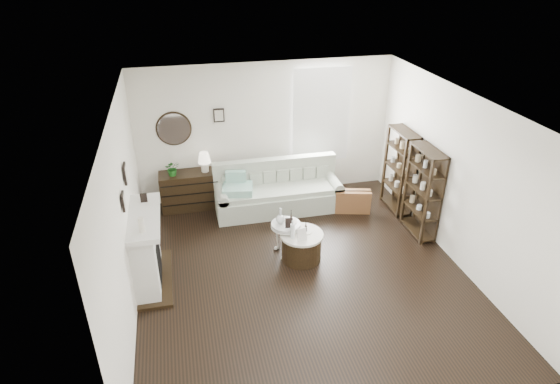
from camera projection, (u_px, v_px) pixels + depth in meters
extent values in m
plane|color=black|center=(301.00, 271.00, 7.41)|extent=(5.50, 5.50, 0.00)
plane|color=white|center=(306.00, 106.00, 6.14)|extent=(5.50, 5.50, 0.00)
plane|color=white|center=(266.00, 131.00, 9.14)|extent=(5.00, 0.00, 5.00)
plane|color=white|center=(381.00, 331.00, 4.41)|extent=(5.00, 0.00, 5.00)
plane|color=white|center=(124.00, 216.00, 6.28)|extent=(0.00, 5.50, 5.50)
plane|color=white|center=(458.00, 179.00, 7.27)|extent=(0.00, 5.50, 5.50)
cube|color=white|center=(320.00, 115.00, 9.23)|extent=(1.00, 0.02, 1.80)
cube|color=white|center=(321.00, 116.00, 9.17)|extent=(1.15, 0.02, 1.90)
cylinder|color=silver|center=(174.00, 129.00, 8.68)|extent=(0.60, 0.03, 0.60)
cube|color=black|center=(219.00, 115.00, 8.75)|extent=(0.20, 0.03, 0.26)
cube|color=silver|center=(146.00, 251.00, 6.95)|extent=(0.34, 1.20, 1.10)
cube|color=black|center=(149.00, 259.00, 7.02)|extent=(0.30, 0.65, 0.70)
cube|color=silver|center=(144.00, 218.00, 6.69)|extent=(0.44, 1.35, 0.08)
cube|color=black|center=(156.00, 278.00, 7.21)|extent=(0.50, 1.40, 0.05)
cylinder|color=beige|center=(142.00, 225.00, 6.23)|extent=(0.08, 0.08, 0.22)
cube|color=black|center=(144.00, 198.00, 6.98)|extent=(0.10, 0.03, 0.14)
cube|color=black|center=(123.00, 201.00, 6.13)|extent=(0.03, 0.18, 0.24)
cube|color=black|center=(125.00, 174.00, 6.64)|extent=(0.03, 0.22, 0.28)
cube|color=black|center=(400.00, 171.00, 8.83)|extent=(0.30, 0.80, 1.60)
cylinder|color=#C9B38A|center=(403.00, 190.00, 8.74)|extent=(0.08, 0.08, 0.11)
cylinder|color=#C9B38A|center=(397.00, 184.00, 8.96)|extent=(0.08, 0.08, 0.11)
cylinder|color=#C9B38A|center=(391.00, 178.00, 9.17)|extent=(0.08, 0.08, 0.11)
cylinder|color=#C9B38A|center=(405.00, 171.00, 8.55)|extent=(0.08, 0.08, 0.11)
cylinder|color=#C9B38A|center=(399.00, 165.00, 8.77)|extent=(0.08, 0.08, 0.11)
cylinder|color=#C9B38A|center=(394.00, 160.00, 8.98)|extent=(0.08, 0.08, 0.11)
cylinder|color=#C9B38A|center=(408.00, 150.00, 8.37)|extent=(0.08, 0.08, 0.11)
cylinder|color=#C9B38A|center=(402.00, 145.00, 8.58)|extent=(0.08, 0.08, 0.11)
cylinder|color=#C9B38A|center=(396.00, 140.00, 8.80)|extent=(0.08, 0.08, 0.11)
cube|color=black|center=(423.00, 192.00, 8.05)|extent=(0.30, 0.80, 1.60)
cylinder|color=#C9B38A|center=(427.00, 214.00, 7.96)|extent=(0.08, 0.08, 0.11)
cylinder|color=#C9B38A|center=(419.00, 207.00, 8.18)|extent=(0.08, 0.08, 0.11)
cylinder|color=#C9B38A|center=(413.00, 200.00, 8.40)|extent=(0.08, 0.08, 0.11)
cylinder|color=#C9B38A|center=(430.00, 193.00, 7.78)|extent=(0.08, 0.08, 0.11)
cylinder|color=#C9B38A|center=(423.00, 186.00, 7.99)|extent=(0.08, 0.08, 0.11)
cylinder|color=#C9B38A|center=(416.00, 180.00, 8.21)|extent=(0.08, 0.08, 0.11)
cylinder|color=#C9B38A|center=(434.00, 171.00, 7.59)|extent=(0.08, 0.08, 0.11)
cylinder|color=#C9B38A|center=(426.00, 165.00, 7.81)|extent=(0.08, 0.08, 0.11)
cylinder|color=#C9B38A|center=(419.00, 159.00, 8.02)|extent=(0.08, 0.08, 0.11)
cube|color=#AFB7A3|center=(279.00, 200.00, 9.05)|extent=(2.42, 0.84, 0.39)
cube|color=#AFB7A3|center=(279.00, 190.00, 8.92)|extent=(2.09, 0.67, 0.09)
cube|color=#AFB7A3|center=(275.00, 176.00, 9.16)|extent=(2.42, 0.19, 0.74)
cube|color=#AFB7A3|center=(222.00, 204.00, 8.82)|extent=(0.20, 0.79, 0.48)
cube|color=#AFB7A3|center=(333.00, 192.00, 9.25)|extent=(0.20, 0.79, 0.48)
cube|color=#248660|center=(238.00, 189.00, 8.69)|extent=(0.62, 0.54, 0.14)
cube|color=brown|center=(353.00, 201.00, 8.96)|extent=(0.71, 0.39, 0.45)
cube|color=black|center=(190.00, 190.00, 9.05)|extent=(1.11, 0.46, 0.74)
cube|color=black|center=(191.00, 204.00, 8.92)|extent=(1.07, 0.01, 0.02)
cube|color=black|center=(190.00, 194.00, 8.82)|extent=(1.07, 0.01, 0.02)
cube|color=black|center=(189.00, 185.00, 8.73)|extent=(1.07, 0.01, 0.01)
imported|color=#1A5A19|center=(172.00, 168.00, 8.71)|extent=(0.28, 0.25, 0.30)
cylinder|color=black|center=(301.00, 247.00, 7.60)|extent=(0.64, 0.64, 0.45)
cylinder|color=beige|center=(302.00, 235.00, 7.49)|extent=(0.70, 0.70, 0.04)
cylinder|color=silver|center=(286.00, 224.00, 7.57)|extent=(0.48, 0.48, 0.03)
cylinder|color=silver|center=(286.00, 226.00, 7.59)|extent=(0.49, 0.49, 0.02)
cylinder|color=silver|center=(286.00, 239.00, 7.71)|extent=(0.04, 0.04, 0.55)
cylinder|color=silver|center=(293.00, 229.00, 7.30)|extent=(0.07, 0.07, 0.31)
cube|color=silver|center=(302.00, 235.00, 7.27)|extent=(0.16, 0.08, 0.20)
cube|color=black|center=(289.00, 223.00, 7.42)|extent=(0.13, 0.06, 0.16)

